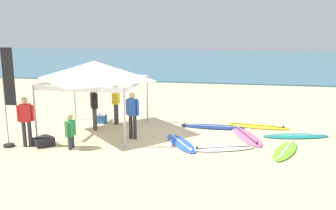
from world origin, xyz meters
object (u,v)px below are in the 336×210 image
object	(u,v)px
person_black	(94,105)
person_green	(70,130)
canopy_tent	(95,71)
surfboard_blue	(181,143)
surfboard_navy	(212,127)
person_yellow	(116,101)
banner_flag	(8,101)
cooler_box	(100,118)
surfboard_lime	(285,151)
surfboard_teal	(296,136)
surfboard_white	(223,148)
person_red	(26,118)
surfboard_yellow	(258,126)
person_blue	(132,112)
gear_bag_near_tent	(41,141)
gear_bag_by_pole	(45,142)
surfboard_pink	(246,136)

from	to	relation	value
person_black	person_green	size ratio (longest dim) A/B	1.43
canopy_tent	surfboard_blue	distance (m)	4.24
surfboard_navy	person_yellow	world-z (taller)	person_yellow
person_black	banner_flag	xyz separation A→B (m)	(-2.01, -2.48, 0.59)
cooler_box	surfboard_lime	bearing A→B (deg)	-18.22
surfboard_teal	person_yellow	distance (m)	7.19
surfboard_lime	banner_flag	distance (m)	9.29
surfboard_white	banner_flag	distance (m)	7.31
person_red	banner_flag	distance (m)	0.79
canopy_tent	surfboard_yellow	world-z (taller)	canopy_tent
canopy_tent	person_blue	world-z (taller)	canopy_tent
surfboard_white	person_blue	bearing A→B (deg)	169.24
canopy_tent	surfboard_white	distance (m)	5.54
surfboard_teal	cooler_box	world-z (taller)	cooler_box
surfboard_yellow	gear_bag_near_tent	bearing A→B (deg)	-154.18
surfboard_teal	surfboard_blue	size ratio (longest dim) A/B	1.12
surfboard_navy	cooler_box	xyz separation A→B (m)	(-4.72, -0.12, 0.16)
banner_flag	cooler_box	distance (m)	4.21
canopy_tent	surfboard_white	size ratio (longest dim) A/B	1.49
surfboard_white	surfboard_lime	distance (m)	2.02
surfboard_yellow	gear_bag_by_pole	distance (m)	8.20
person_green	surfboard_yellow	bearing A→B (deg)	31.53
surfboard_yellow	person_red	world-z (taller)	person_red
person_green	cooler_box	size ratio (longest dim) A/B	2.40
surfboard_pink	surfboard_blue	bearing A→B (deg)	-151.43
surfboard_lime	person_yellow	world-z (taller)	person_yellow
surfboard_yellow	surfboard_teal	bearing A→B (deg)	-40.66
surfboard_teal	cooler_box	bearing A→B (deg)	175.50
banner_flag	gear_bag_near_tent	size ratio (longest dim) A/B	5.67
gear_bag_near_tent	surfboard_navy	bearing A→B (deg)	29.72
surfboard_teal	cooler_box	xyz separation A→B (m)	(-7.84, 0.62, 0.16)
surfboard_blue	surfboard_white	bearing A→B (deg)	-11.89
canopy_tent	surfboard_pink	world-z (taller)	canopy_tent
surfboard_navy	gear_bag_near_tent	xyz separation A→B (m)	(-5.70, -3.25, 0.10)
surfboard_lime	person_blue	bearing A→B (deg)	174.73
surfboard_pink	surfboard_yellow	size ratio (longest dim) A/B	1.01
person_black	gear_bag_by_pole	distance (m)	2.56
person_black	person_blue	xyz separation A→B (m)	(1.79, -0.85, 0.00)
surfboard_yellow	gear_bag_near_tent	xyz separation A→B (m)	(-7.52, -3.64, 0.10)
surfboard_teal	gear_bag_near_tent	size ratio (longest dim) A/B	4.22
surfboard_yellow	surfboard_lime	distance (m)	2.98
surfboard_blue	person_green	bearing A→B (deg)	-162.08
surfboard_white	person_red	bearing A→B (deg)	-172.30
surfboard_pink	surfboard_lime	size ratio (longest dim) A/B	1.11
surfboard_navy	gear_bag_near_tent	world-z (taller)	gear_bag_near_tent
person_blue	person_red	distance (m)	3.61
canopy_tent	gear_bag_by_pole	size ratio (longest dim) A/B	5.59
surfboard_blue	banner_flag	world-z (taller)	banner_flag
surfboard_yellow	person_yellow	xyz separation A→B (m)	(-5.80, -0.60, 0.95)
person_green	gear_bag_near_tent	xyz separation A→B (m)	(-1.22, 0.23, -0.52)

